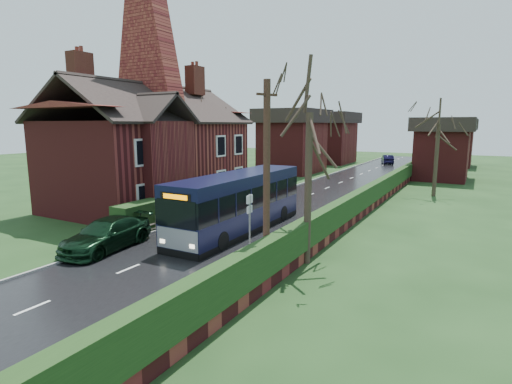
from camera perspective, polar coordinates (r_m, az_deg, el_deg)
The scene contains 18 objects.
ground at distance 21.57m, azimuth -6.01°, elevation -6.03°, with size 140.00×140.00×0.00m, color #2B4E21.
road at distance 30.05m, azimuth 5.07°, elevation -1.52°, with size 6.00×100.00×0.02m, color black.
pavement at distance 28.60m, azimuth 12.86°, elevation -2.18°, with size 2.50×100.00×0.14m, color slate.
kerb_right at distance 28.95m, azimuth 10.59°, elevation -1.95°, with size 0.12×100.00×0.14m, color gray.
kerb_left at distance 31.39m, azimuth -0.00°, elevation -0.92°, with size 0.12×100.00×0.10m, color gray.
front_hedge at distance 27.57m, azimuth -6.65°, elevation -0.89°, with size 1.20×16.00×1.60m, color #193213.
picket_fence at distance 27.20m, azimuth -5.36°, elevation -1.76°, with size 0.10×16.00×0.90m, color #9F866B, non-canonical shape.
right_wall_hedge at distance 28.03m, azimuth 15.97°, elevation -0.56°, with size 0.60×50.00×1.80m.
brick_house at distance 30.08m, azimuth -14.57°, elevation 6.61°, with size 9.30×14.60×10.30m.
bus at distance 21.75m, azimuth -2.52°, elevation -1.59°, with size 2.47×10.47×3.17m.
car_silver at distance 28.07m, azimuth -3.22°, elevation -0.90°, with size 1.60×3.98×1.36m, color #B6B5BA.
car_green at distance 20.06m, azimuth -20.55°, elevation -5.68°, with size 2.00×4.93×1.43m, color black.
car_distant at distance 62.39m, azimuth 18.26°, elevation 4.44°, with size 1.43×4.11×1.35m, color black.
bus_stop_sign at distance 16.55m, azimuth -0.91°, elevation -3.78°, with size 0.09×0.45×2.98m.
telegraph_pole at distance 14.41m, azimuth 1.52°, elevation 1.33°, with size 0.38×0.92×7.35m.
tree_right_near at distance 16.39m, azimuth 7.72°, elevation 12.68°, with size 4.15×4.15×8.96m.
tree_right_far at distance 35.36m, azimuth 24.71°, elevation 9.42°, with size 4.30×4.30×8.30m.
tree_house_side at distance 33.67m, azimuth -7.70°, elevation 12.34°, with size 4.38×4.38×9.96m.
Camera 1 is at (12.08, -16.90, 5.80)m, focal length 28.00 mm.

